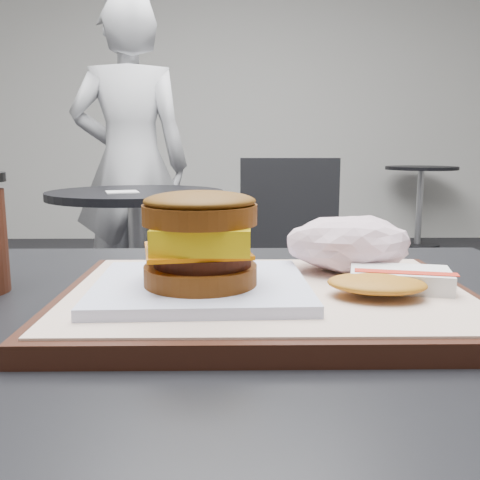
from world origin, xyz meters
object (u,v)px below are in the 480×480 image
breakfast_sandwich (201,251)px  patron (131,165)px  neighbor_chair (259,249)px  neighbor_table (138,240)px  hash_brown (390,281)px  serving_tray (267,299)px  crumpled_wrapper (349,243)px

breakfast_sandwich → patron: size_ratio=0.12×
neighbor_chair → neighbor_table: bearing=-178.0°
hash_brown → neighbor_chair: neighbor_chair is taller
patron → serving_tray: bearing=98.7°
serving_tray → breakfast_sandwich: 0.08m
breakfast_sandwich → crumpled_wrapper: bearing=30.9°
neighbor_chair → patron: 0.97m
serving_tray → neighbor_chair: (0.08, 1.68, -0.27)m
breakfast_sandwich → neighbor_table: size_ratio=0.26×
breakfast_sandwich → patron: patron is taller
serving_tray → neighbor_table: serving_tray is taller
crumpled_wrapper → patron: bearing=106.1°
neighbor_table → hash_brown: bearing=-72.5°
neighbor_chair → breakfast_sandwich: bearing=-94.6°
hash_brown → patron: bearing=105.9°
hash_brown → neighbor_chair: 1.72m
breakfast_sandwich → hash_brown: 0.17m
serving_tray → breakfast_sandwich: breakfast_sandwich is taller
serving_tray → crumpled_wrapper: size_ratio=2.88×
hash_brown → patron: (-0.67, 2.35, 0.03)m
patron → neighbor_chair: bearing=129.2°
serving_tray → patron: 2.40m
neighbor_table → neighbor_chair: 0.50m
serving_tray → crumpled_wrapper: crumpled_wrapper is taller
serving_tray → neighbor_table: size_ratio=0.51×
serving_tray → neighbor_chair: 1.70m
hash_brown → crumpled_wrapper: (-0.02, 0.09, 0.02)m
neighbor_table → patron: (-0.14, 0.68, 0.28)m
serving_tray → breakfast_sandwich: size_ratio=1.94×
breakfast_sandwich → neighbor_chair: (0.14, 1.69, -0.32)m
patron → crumpled_wrapper: bearing=101.3°
serving_tray → neighbor_chair: neighbor_chair is taller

